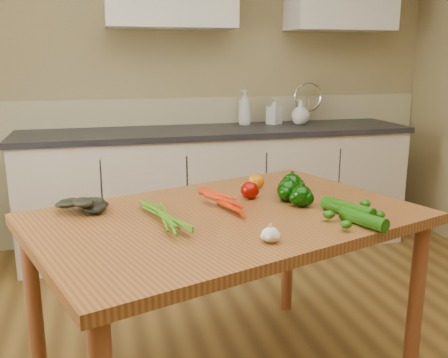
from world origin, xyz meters
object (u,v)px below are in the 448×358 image
soap_bottle_b (274,111)px  zucchini_a (348,209)px  pepper_a (288,190)px  tomato_b (256,181)px  tomato_a (250,190)px  pepper_b (292,185)px  soap_bottle_a (245,107)px  table (227,235)px  leafy_greens (85,199)px  zucchini_b (363,219)px  carrot_bunch (206,205)px  soap_bottle_c (300,112)px  pepper_c (302,196)px  tomato_c (292,184)px  garlic_bulb (270,235)px

soap_bottle_b → zucchini_a: bearing=-43.4°
pepper_a → tomato_b: size_ratio=1.24×
tomato_a → pepper_b: bearing=1.3°
soap_bottle_a → tomato_b: size_ratio=3.46×
table → soap_bottle_a: bearing=52.5°
soap_bottle_a → tomato_a: bearing=37.3°
table → leafy_greens: size_ratio=8.08×
pepper_a → zucchini_b: (0.15, -0.38, -0.02)m
carrot_bunch → soap_bottle_c: bearing=38.2°
table → soap_bottle_c: size_ratio=9.32×
soap_bottle_c → tomato_b: soap_bottle_c is taller
soap_bottle_b → pepper_b: bearing=-49.0°
tomato_b → pepper_b: bearing=-51.9°
soap_bottle_b → pepper_c: size_ratio=2.29×
soap_bottle_a → leafy_greens: size_ratio=1.24×
table → pepper_b: 0.42m
soap_bottle_a → tomato_b: 1.55m
soap_bottle_c → tomato_b: 1.64m
pepper_c → tomato_c: size_ratio=1.41×
carrot_bunch → zucchini_a: 0.56m
table → pepper_a: pepper_a is taller
soap_bottle_b → carrot_bunch: soap_bottle_b is taller
pepper_b → zucchini_a: (0.10, -0.33, -0.02)m
table → leafy_greens: 0.59m
table → carrot_bunch: (-0.08, 0.02, 0.13)m
tomato_b → zucchini_b: bearing=-70.5°
tomato_b → tomato_c: tomato_b is taller
garlic_bulb → tomato_b: 0.70m
pepper_b → pepper_c: 0.17m
soap_bottle_a → pepper_a: bearing=42.7°
pepper_a → pepper_c: pepper_a is taller
soap_bottle_b → table: bearing=-57.0°
leafy_greens → tomato_a: leafy_greens is taller
pepper_b → zucchini_a: bearing=-72.9°
garlic_bulb → tomato_a: (0.09, 0.53, 0.01)m
pepper_c → tomato_b: (-0.09, 0.32, -0.01)m
table → pepper_c: bearing=-15.2°
leafy_greens → pepper_c: (0.87, -0.15, -0.01)m
leafy_greens → tomato_c: leafy_greens is taller
pepper_a → zucchini_a: bearing=-58.9°
table → garlic_bulb: size_ratio=27.75×
leafy_greens → zucchini_b: 1.08m
soap_bottle_b → soap_bottle_c: (0.20, -0.05, -0.01)m
soap_bottle_c → pepper_a: (-0.74, -1.64, -0.15)m
soap_bottle_a → pepper_a: (-0.32, -1.71, -0.19)m
pepper_c → zucchini_a: (0.13, -0.16, -0.02)m
pepper_c → tomato_b: size_ratio=1.16×
carrot_bunch → leafy_greens: leafy_greens is taller
zucchini_a → zucchini_b: bearing=-92.1°
garlic_bulb → tomato_c: 0.69m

